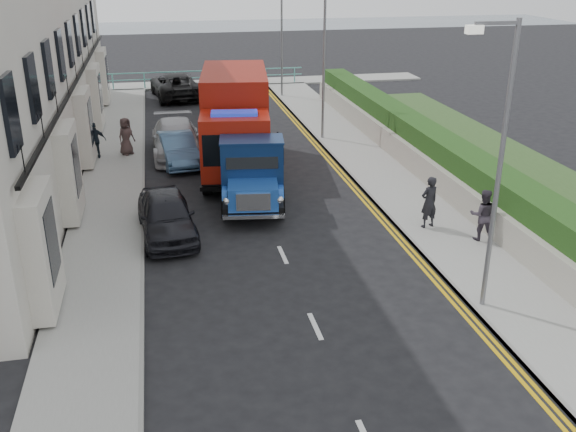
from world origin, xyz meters
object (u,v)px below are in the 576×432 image
Objects in this scene: lamp_mid at (321,55)px; lamp_far at (280,31)px; red_lorry at (235,120)px; parked_car_front at (166,215)px; pedestrian_east_near at (429,202)px; lamp_near at (497,155)px; bedford_lorry at (252,177)px.

lamp_far is (0.00, 10.00, 0.00)m from lamp_mid.
red_lorry is at bearing -108.15° from lamp_far.
lamp_far is 1.73× the size of parked_car_front.
pedestrian_east_near is (5.17, -7.55, -1.11)m from red_lorry.
red_lorry is (-4.45, -13.58, -1.93)m from lamp_far.
pedestrian_east_near is at bearing 81.60° from lamp_near.
lamp_near reaches higher than parked_car_front.
parked_car_front is at bearing -110.54° from lamp_far.
lamp_mid is at bearing 68.86° from bedford_lorry.
lamp_mid is at bearing -90.00° from lamp_far.
red_lorry is 9.22m from pedestrian_east_near.
bedford_lorry reaches higher than pedestrian_east_near.
lamp_near is at bearing -62.92° from red_lorry.
lamp_mid and lamp_far have the same top height.
pedestrian_east_near is (0.72, -21.13, -3.03)m from lamp_far.
parked_car_front is (-2.99, -1.80, -0.46)m from bedford_lorry.
lamp_near is 16.00m from lamp_mid.
lamp_far is at bearing 64.64° from parked_car_front.
lamp_near and lamp_far have the same top height.
lamp_mid is 4.14× the size of pedestrian_east_near.
lamp_mid is at bearing 46.17° from red_lorry.
parked_car_front is 8.27m from pedestrian_east_near.
lamp_mid is 0.91× the size of red_lorry.
lamp_near is 1.27× the size of bedford_lorry.
lamp_far is 14.42m from red_lorry.
bedford_lorry is at bearing -118.89° from lamp_mid.
pedestrian_east_near is at bearing -13.35° from parked_car_front.
pedestrian_east_near is (0.72, -11.13, -3.03)m from lamp_mid.
bedford_lorry is (-4.47, 7.90, -2.84)m from lamp_near.
parked_car_front is (-7.46, 6.10, -3.31)m from lamp_near.
bedford_lorry reaches higher than parked_car_front.
lamp_near is at bearing 65.15° from pedestrian_east_near.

